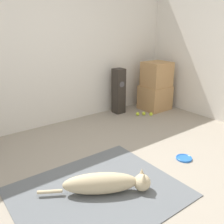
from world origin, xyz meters
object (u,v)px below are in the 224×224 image
tennis_ball_near_speaker (144,113)px  tennis_ball_loose_on_carpet (138,114)px  floor_speaker (119,91)px  cardboard_box_upper (157,74)px  frisbee (184,158)px  tennis_ball_by_boxes (151,114)px  cardboard_box_lower (155,98)px  dog (106,183)px

tennis_ball_near_speaker → tennis_ball_loose_on_carpet: (-0.11, 0.06, 0.00)m
tennis_ball_loose_on_carpet → floor_speaker: bearing=116.9°
cardboard_box_upper → tennis_ball_loose_on_carpet: (-0.56, -0.09, -0.68)m
frisbee → tennis_ball_near_speaker: (0.73, 1.51, 0.02)m
frisbee → tennis_ball_near_speaker: 1.68m
frisbee → tennis_ball_by_boxes: tennis_ball_by_boxes is taller
cardboard_box_lower → cardboard_box_upper: (0.01, -0.00, 0.48)m
cardboard_box_upper → tennis_ball_near_speaker: size_ratio=7.49×
cardboard_box_upper → floor_speaker: cardboard_box_upper is taller
cardboard_box_lower → frisbee: bearing=-125.2°
frisbee → tennis_ball_by_boxes: size_ratio=3.11×
frisbee → tennis_ball_near_speaker: size_ratio=3.11×
cardboard_box_lower → tennis_ball_near_speaker: size_ratio=8.15×
frisbee → cardboard_box_upper: size_ratio=0.42×
dog → cardboard_box_upper: bearing=34.1°
dog → floor_speaker: (1.65, 1.88, 0.31)m
cardboard_box_lower → tennis_ball_by_boxes: (-0.35, -0.26, -0.21)m
floor_speaker → tennis_ball_loose_on_carpet: (0.18, -0.36, -0.40)m
tennis_ball_loose_on_carpet → cardboard_box_upper: bearing=9.4°
dog → tennis_ball_near_speaker: (1.94, 1.47, -0.09)m
floor_speaker → tennis_ball_by_boxes: floor_speaker is taller
floor_speaker → tennis_ball_near_speaker: 0.65m
cardboard_box_lower → floor_speaker: bearing=160.2°
floor_speaker → tennis_ball_near_speaker: floor_speaker is taller
cardboard_box_upper → floor_speaker: bearing=160.3°
tennis_ball_by_boxes → tennis_ball_loose_on_carpet: 0.25m
frisbee → cardboard_box_lower: bearing=54.8°
floor_speaker → tennis_ball_loose_on_carpet: 0.57m
frisbee → floor_speaker: size_ratio=0.24×
dog → tennis_ball_near_speaker: bearing=37.1°
cardboard_box_upper → cardboard_box_lower: bearing=168.5°
tennis_ball_by_boxes → tennis_ball_loose_on_carpet: size_ratio=1.00×
frisbee → tennis_ball_loose_on_carpet: bearing=68.3°
dog → cardboard_box_upper: size_ratio=2.04×
dog → floor_speaker: size_ratio=1.17×
floor_speaker → tennis_ball_loose_on_carpet: size_ratio=13.07×
cardboard_box_upper → tennis_ball_by_boxes: cardboard_box_upper is taller
frisbee → dog: bearing=177.9°
dog → tennis_ball_by_boxes: bearing=34.0°
dog → frisbee: 1.21m
frisbee → tennis_ball_by_boxes: (0.82, 1.41, 0.02)m
frisbee → floor_speaker: 2.02m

